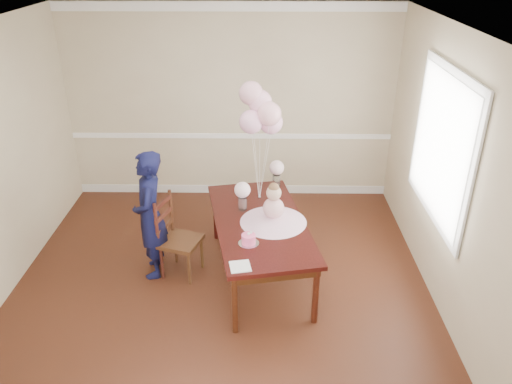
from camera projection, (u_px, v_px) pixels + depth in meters
name	position (u px, v px, depth m)	size (l,w,h in m)	color
floor	(219.00, 300.00, 5.24)	(4.50, 5.00, 0.00)	#33160C
ceiling	(208.00, 34.00, 4.01)	(4.50, 5.00, 0.02)	silver
wall_back	(231.00, 105.00, 6.85)	(4.50, 0.02, 2.70)	#BEAD8C
wall_right	(458.00, 186.00, 4.60)	(0.02, 5.00, 2.70)	#BEAD8C
chair_rail_trim	(231.00, 136.00, 7.05)	(4.50, 0.02, 0.07)	white
crown_molding	(228.00, 6.00, 6.27)	(4.50, 0.02, 0.12)	white
baseboard_trim	(232.00, 189.00, 7.43)	(4.50, 0.02, 0.12)	white
window_frame	(442.00, 146.00, 4.95)	(0.02, 1.66, 1.56)	white
window_blinds	(440.00, 146.00, 4.95)	(0.01, 1.50, 1.40)	white
dining_table_top	(260.00, 223.00, 5.33)	(0.93, 1.87, 0.05)	black
table_apron	(260.00, 228.00, 5.36)	(0.84, 1.78, 0.09)	black
table_leg_fl	(235.00, 304.00, 4.68)	(0.07, 0.07, 0.65)	black
table_leg_fr	(316.00, 295.00, 4.80)	(0.07, 0.07, 0.65)	black
table_leg_bl	(216.00, 215.00, 6.18)	(0.07, 0.07, 0.65)	black
table_leg_br	(278.00, 210.00, 6.31)	(0.07, 0.07, 0.65)	black
baby_skirt	(273.00, 218.00, 5.28)	(0.71, 0.71, 0.09)	#E7AAC8
baby_torso	(274.00, 208.00, 5.23)	(0.22, 0.22, 0.22)	pink
baby_head	(274.00, 193.00, 5.15)	(0.16, 0.16, 0.16)	#D2AD91
baby_hair	(274.00, 188.00, 5.12)	(0.11, 0.11, 0.11)	brown
cake_platter	(249.00, 243.00, 4.92)	(0.21, 0.21, 0.01)	#BBBABF
birthday_cake	(249.00, 239.00, 4.90)	(0.14, 0.14, 0.09)	#FF5090
cake_flower_a	(249.00, 234.00, 4.87)	(0.03, 0.03, 0.03)	white
cake_flower_b	(251.00, 232.00, 4.89)	(0.03, 0.03, 0.03)	silver
rose_vase_near	(243.00, 203.00, 5.51)	(0.09, 0.09, 0.15)	white
roses_near	(242.00, 190.00, 5.44)	(0.18, 0.18, 0.18)	#FDD4D9
rose_vase_far	(276.00, 180.00, 6.04)	(0.09, 0.09, 0.15)	silver
roses_far	(277.00, 168.00, 5.96)	(0.18, 0.18, 0.18)	#F4CCD0
napkin	(240.00, 266.00, 4.57)	(0.19, 0.19, 0.01)	white
balloon_weight	(259.00, 197.00, 5.78)	(0.04, 0.04, 0.02)	silver
balloon_a	(251.00, 122.00, 5.35)	(0.26, 0.26, 0.26)	#F2ABD1
balloon_b	(269.00, 114.00, 5.30)	(0.26, 0.26, 0.26)	#FFB4C3
balloon_c	(260.00, 102.00, 5.36)	(0.26, 0.26, 0.26)	#FFB4D0
balloon_d	(251.00, 93.00, 5.32)	(0.26, 0.26, 0.26)	#E6A3B4
balloon_e	(271.00, 122.00, 5.47)	(0.26, 0.26, 0.26)	#F7AFD5
balloon_ribbon_a	(255.00, 167.00, 5.60)	(0.00, 0.00, 0.78)	white
balloon_ribbon_b	(264.00, 163.00, 5.57)	(0.00, 0.00, 0.88)	silver
balloon_ribbon_c	(260.00, 157.00, 5.61)	(0.00, 0.00, 0.97)	silver
balloon_ribbon_d	(255.00, 153.00, 5.59)	(0.00, 0.00, 1.07)	white
balloon_ribbon_e	(265.00, 167.00, 5.66)	(0.00, 0.00, 0.74)	white
dining_chair_seat	(181.00, 241.00, 5.49)	(0.40, 0.40, 0.05)	#3C2010
chair_leg_fl	(162.00, 263.00, 5.49)	(0.04, 0.04, 0.40)	black
chair_leg_fr	(189.00, 269.00, 5.40)	(0.04, 0.04, 0.40)	#3B1F10
chair_leg_bl	(176.00, 247.00, 5.77)	(0.04, 0.04, 0.40)	#331A0D
chair_leg_br	(202.00, 253.00, 5.68)	(0.04, 0.04, 0.40)	#351F0E
chair_back_post_l	(157.00, 225.00, 5.28)	(0.04, 0.04, 0.51)	#38140F
chair_back_post_r	(171.00, 211.00, 5.56)	(0.04, 0.04, 0.51)	#391C0F
chair_slat_low	(165.00, 226.00, 5.47)	(0.03, 0.37, 0.05)	#3C1E10
chair_slat_mid	(164.00, 215.00, 5.40)	(0.03, 0.37, 0.05)	#3D1810
chair_slat_top	(163.00, 203.00, 5.34)	(0.03, 0.37, 0.05)	#34130E
woman	(150.00, 215.00, 5.37)	(0.53, 0.35, 1.46)	black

